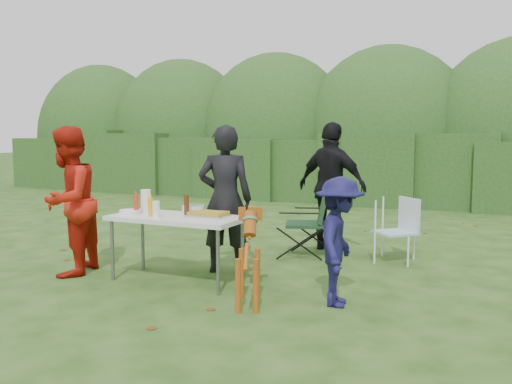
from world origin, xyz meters
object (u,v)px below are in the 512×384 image
at_px(paper_towel_roll, 146,201).
at_px(beer_bottle, 186,206).
at_px(child, 339,242).
at_px(camping_chair, 306,220).
at_px(ketchup_bottle, 136,205).
at_px(lawn_chair, 395,230).
at_px(mustard_bottle, 151,207).
at_px(dog, 248,261).
at_px(person_cook, 225,199).
at_px(folding_table, 177,221).
at_px(person_black_puffy, 332,187).
at_px(person_red_jacket, 68,201).

bearing_deg(paper_towel_roll, beer_bottle, -11.36).
relative_size(child, camping_chair, 1.25).
relative_size(child, beer_bottle, 5.19).
bearing_deg(ketchup_bottle, child, 0.30).
xyz_separation_m(lawn_chair, ketchup_bottle, (-2.52, -2.08, 0.43)).
bearing_deg(paper_towel_roll, mustard_bottle, -45.85).
height_order(child, ketchup_bottle, child).
height_order(lawn_chair, beer_bottle, beer_bottle).
height_order(dog, paper_towel_roll, paper_towel_roll).
xyz_separation_m(person_cook, paper_towel_roll, (-0.82, -0.45, -0.01)).
xyz_separation_m(folding_table, person_black_puffy, (1.07, 2.34, 0.23)).
distance_m(dog, beer_bottle, 1.17).
height_order(dog, beer_bottle, beer_bottle).
bearing_deg(paper_towel_roll, lawn_chair, 35.94).
bearing_deg(person_cook, dog, 107.25).
distance_m(person_red_jacket, lawn_chair, 4.07).
xyz_separation_m(person_red_jacket, dog, (2.42, -0.17, -0.43)).
bearing_deg(beer_bottle, folding_table, -172.41).
distance_m(folding_table, camping_chair, 2.02).
bearing_deg(dog, beer_bottle, 41.97).
xyz_separation_m(mustard_bottle, beer_bottle, (0.36, 0.16, 0.02)).
relative_size(child, paper_towel_roll, 4.79).
height_order(child, dog, child).
xyz_separation_m(folding_table, camping_chair, (0.89, 1.80, -0.19)).
relative_size(mustard_bottle, paper_towel_roll, 0.77).
height_order(lawn_chair, paper_towel_roll, paper_towel_roll).
height_order(ketchup_bottle, beer_bottle, beer_bottle).
bearing_deg(folding_table, child, -2.22).
xyz_separation_m(person_red_jacket, lawn_chair, (3.35, 2.28, -0.45)).
relative_size(lawn_chair, mustard_bottle, 4.19).
bearing_deg(child, ketchup_bottle, 81.00).
distance_m(person_black_puffy, ketchup_bottle, 2.88).
bearing_deg(lawn_chair, child, 41.11).
distance_m(child, dog, 0.89).
bearing_deg(beer_bottle, person_cook, 73.34).
distance_m(person_cook, child, 1.75).
distance_m(camping_chair, mustard_bottle, 2.28).
height_order(person_black_puffy, paper_towel_roll, person_black_puffy).
height_order(camping_chair, beer_bottle, camping_chair).
height_order(person_red_jacket, camping_chair, person_red_jacket).
xyz_separation_m(child, paper_towel_roll, (-2.41, 0.22, 0.25)).
height_order(person_cook, person_black_puffy, person_black_puffy).
bearing_deg(person_red_jacket, mustard_bottle, 80.81).
xyz_separation_m(dog, lawn_chair, (0.93, 2.45, -0.02)).
bearing_deg(child, paper_towel_roll, 75.53).
height_order(person_red_jacket, ketchup_bottle, person_red_jacket).
xyz_separation_m(person_cook, ketchup_bottle, (-0.78, -0.68, -0.03)).
height_order(camping_chair, lawn_chair, camping_chair).
relative_size(person_cook, mustard_bottle, 8.80).
bearing_deg(child, lawn_chair, -13.19).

